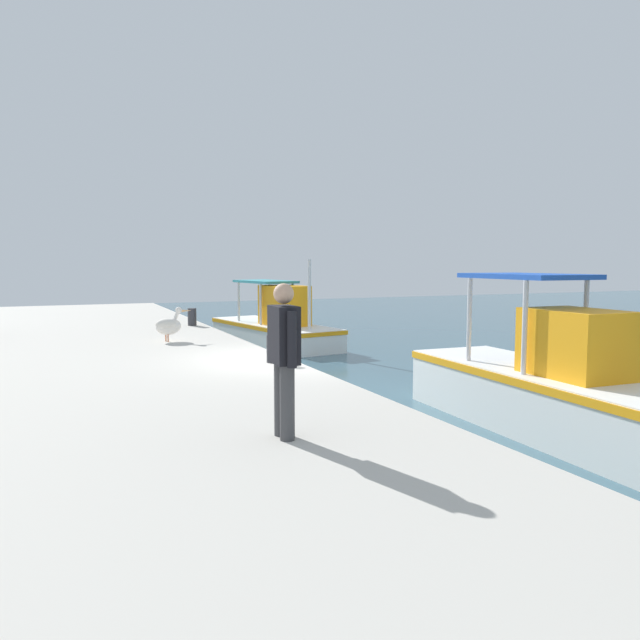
# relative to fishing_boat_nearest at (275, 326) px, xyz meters

# --- Properties ---
(quay_pier) EXTENTS (36.00, 10.00, 0.80)m
(quay_pier) POSITION_rel_fishing_boat_nearest_xyz_m (7.58, -7.39, -0.22)
(quay_pier) COLOR #BCB7AD
(quay_pier) RESTS_ON ground
(fishing_boat_nearest) EXTENTS (6.22, 2.73, 2.79)m
(fishing_boat_nearest) POSITION_rel_fishing_boat_nearest_xyz_m (0.00, 0.00, 0.00)
(fishing_boat_nearest) COLOR white
(fishing_boat_nearest) RESTS_ON ground
(fishing_boat_second) EXTENTS (5.36, 1.95, 2.94)m
(fishing_boat_second) POSITION_rel_fishing_boat_nearest_xyz_m (11.39, 0.59, 0.08)
(fishing_boat_second) COLOR white
(fishing_boat_second) RESTS_ON ground
(pelican) EXTENTS (0.52, 0.97, 0.82)m
(pelican) POSITION_rel_fishing_boat_nearest_xyz_m (4.01, -4.13, 0.58)
(pelican) COLOR tan
(pelican) RESTS_ON quay_pier
(fisherman_standing) EXTENTS (0.62, 0.25, 1.67)m
(fisherman_standing) POSITION_rel_fishing_boat_nearest_xyz_m (12.66, -4.37, 1.10)
(fisherman_standing) COLOR #3F3F42
(fisherman_standing) RESTS_ON quay_pier
(mooring_bollard_nearest) EXTENTS (0.26, 0.26, 0.52)m
(mooring_bollard_nearest) POSITION_rel_fishing_boat_nearest_xyz_m (0.54, -2.84, 0.44)
(mooring_bollard_nearest) COLOR #333338
(mooring_bollard_nearest) RESTS_ON quay_pier
(mooring_bollard_second) EXTENTS (0.24, 0.24, 0.52)m
(mooring_bollard_second) POSITION_rel_fishing_boat_nearest_xyz_m (7.90, -2.84, 0.44)
(mooring_bollard_second) COLOR #333338
(mooring_bollard_second) RESTS_ON quay_pier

